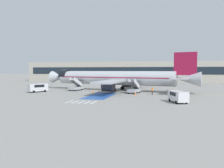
{
  "coord_description": "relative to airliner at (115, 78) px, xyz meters",
  "views": [
    {
      "loc": [
        14.94,
        -61.9,
        5.91
      ],
      "look_at": [
        1.28,
        -2.6,
        2.11
      ],
      "focal_mm": 35.0,
      "sensor_mm": 36.0,
      "label": 1
    }
  ],
  "objects": [
    {
      "name": "ground_plane",
      "position": [
        -1.49,
        -0.33,
        -3.65
      ],
      "size": [
        600.0,
        600.0,
        0.0
      ],
      "primitive_type": "plane",
      "color": "gray"
    },
    {
      "name": "apron_leadline_yellow",
      "position": [
        -0.58,
        0.12,
        -3.65
      ],
      "size": [
        78.33,
        16.88,
        0.01
      ],
      "primitive_type": "cube",
      "rotation": [
        0.0,
        0.0,
        1.36
      ],
      "color": "gold",
      "rests_on": "ground_plane"
    },
    {
      "name": "apron_stand_patch_blue",
      "position": [
        -0.58,
        -13.58,
        -3.65
      ],
      "size": [
        5.32,
        13.81,
        0.01
      ],
      "primitive_type": "cube",
      "color": "#2856A8",
      "rests_on": "ground_plane"
    },
    {
      "name": "apron_walkway_bar_0",
      "position": [
        -3.58,
        -24.24,
        -3.65
      ],
      "size": [
        0.44,
        3.6,
        0.01
      ],
      "primitive_type": "cube",
      "color": "silver",
      "rests_on": "ground_plane"
    },
    {
      "name": "apron_walkway_bar_1",
      "position": [
        -2.38,
        -24.24,
        -3.65
      ],
      "size": [
        0.44,
        3.6,
        0.01
      ],
      "primitive_type": "cube",
      "color": "silver",
      "rests_on": "ground_plane"
    },
    {
      "name": "apron_walkway_bar_2",
      "position": [
        -1.18,
        -24.24,
        -3.65
      ],
      "size": [
        0.44,
        3.6,
        0.01
      ],
      "primitive_type": "cube",
      "color": "silver",
      "rests_on": "ground_plane"
    },
    {
      "name": "apron_walkway_bar_3",
      "position": [
        0.02,
        -24.24,
        -3.65
      ],
      "size": [
        0.44,
        3.6,
        0.01
      ],
      "primitive_type": "cube",
      "color": "silver",
      "rests_on": "ground_plane"
    },
    {
      "name": "apron_walkway_bar_4",
      "position": [
        1.22,
        -24.24,
        -3.65
      ],
      "size": [
        0.44,
        3.6,
        0.01
      ],
      "primitive_type": "cube",
      "color": "silver",
      "rests_on": "ground_plane"
    },
    {
      "name": "airliner",
      "position": [
        0.0,
        0.0,
        0.0
      ],
      "size": [
        46.26,
        32.78,
        10.52
      ],
      "rotation": [
        0.0,
        0.0,
        1.36
      ],
      "color": "#B7BCC4",
      "rests_on": "ground_plane"
    },
    {
      "name": "boarding_stairs_forward",
      "position": [
        -11.23,
        -2.26,
        -2.66
      ],
      "size": [
        3.15,
        5.52,
        3.98
      ],
      "rotation": [
        0.0,
        0.0,
        -0.21
      ],
      "color": "#ADB2BA",
      "rests_on": "ground_plane"
    },
    {
      "name": "boarding_stairs_aft",
      "position": [
        6.4,
        -6.02,
        -2.67
      ],
      "size": [
        3.15,
        5.52,
        3.91
      ],
      "rotation": [
        0.0,
        0.0,
        -0.21
      ],
      "color": "#ADB2BA",
      "rests_on": "ground_plane"
    },
    {
      "name": "fuel_tanker",
      "position": [
        8.6,
        25.71,
        -1.99
      ],
      "size": [
        3.62,
        9.55,
        3.31
      ],
      "rotation": [
        0.0,
        0.0,
        0.13
      ],
      "color": "#38383D",
      "rests_on": "ground_plane"
    },
    {
      "name": "service_van_0",
      "position": [
        -19.39,
        -9.31,
        -2.29
      ],
      "size": [
        4.38,
        5.33,
        2.28
      ],
      "rotation": [
        0.0,
        0.0,
        2.57
      ],
      "color": "silver",
      "rests_on": "ground_plane"
    },
    {
      "name": "service_van_1",
      "position": [
        16.32,
        -20.84,
        -2.37
      ],
      "size": [
        3.59,
        5.08,
        2.13
      ],
      "rotation": [
        0.0,
        0.0,
        0.37
      ],
      "color": "silver",
      "rests_on": "ground_plane"
    },
    {
      "name": "ground_crew_0",
      "position": [
        -0.91,
        -3.92,
        -2.69
      ],
      "size": [
        0.45,
        0.48,
        1.68
      ],
      "rotation": [
        0.0,
        0.0,
        0.87
      ],
      "color": "#191E38",
      "rests_on": "ground_plane"
    },
    {
      "name": "ground_crew_1",
      "position": [
        11.18,
        -8.62,
        -2.56
      ],
      "size": [
        0.41,
        0.49,
        1.87
      ],
      "rotation": [
        0.0,
        0.0,
        4.2
      ],
      "color": "#2D2D33",
      "rests_on": "ground_plane"
    },
    {
      "name": "ground_crew_2",
      "position": [
        -2.76,
        -4.05,
        -2.61
      ],
      "size": [
        0.31,
        0.47,
        1.8
      ],
      "rotation": [
        0.0,
        0.0,
        1.78
      ],
      "color": "black",
      "rests_on": "ground_plane"
    },
    {
      "name": "ground_crew_3",
      "position": [
        0.26,
        -5.06,
        -2.72
      ],
      "size": [
        0.36,
        0.48,
        1.62
      ],
      "rotation": [
        0.0,
        0.0,
        1.22
      ],
      "color": "black",
      "rests_on": "ground_plane"
    },
    {
      "name": "traffic_cone_0",
      "position": [
        7.19,
        -9.94,
        -3.32
      ],
      "size": [
        0.58,
        0.58,
        0.65
      ],
      "color": "orange",
      "rests_on": "ground_plane"
    },
    {
      "name": "traffic_cone_1",
      "position": [
        -4.62,
        -6.52,
        -3.36
      ],
      "size": [
        0.51,
        0.51,
        0.57
      ],
      "color": "orange",
      "rests_on": "ground_plane"
    },
    {
      "name": "terminal_building",
      "position": [
        6.24,
        55.21,
        1.6
      ],
      "size": [
        134.98,
        12.1,
        10.5
      ],
      "color": "#B2AD9E",
      "rests_on": "ground_plane"
    }
  ]
}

